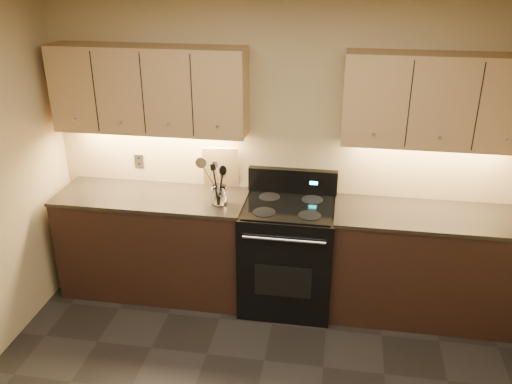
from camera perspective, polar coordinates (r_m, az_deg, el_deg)
ceiling at (r=2.35m, az=-2.14°, el=18.67°), size 4.00×4.00×0.00m
wall_back at (r=4.58m, az=3.03°, el=4.51°), size 4.00×0.04×2.60m
counter_left at (r=4.89m, az=-10.56°, el=-5.29°), size 1.62×0.62×0.93m
counter_right at (r=4.69m, az=16.96°, el=-7.35°), size 1.46×0.62×0.93m
stove at (r=4.63m, az=3.35°, el=-6.49°), size 0.76×0.68×1.14m
upper_cab_left at (r=4.55m, az=-11.20°, el=10.52°), size 1.60×0.30×0.70m
upper_cab_right at (r=4.33m, az=18.85°, el=9.04°), size 1.44×0.30×0.70m
outlet_plate at (r=4.94m, az=-12.20°, el=3.23°), size 0.08×0.01×0.12m
utensil_crock at (r=4.43m, az=-3.93°, el=-0.37°), size 0.13×0.13×0.16m
cutting_board at (r=4.68m, az=-3.74°, el=2.60°), size 0.32×0.13×0.38m
wooden_spoon at (r=4.39m, az=-4.50°, el=0.64°), size 0.15×0.11×0.29m
black_spoon at (r=4.39m, az=-4.02°, el=0.98°), size 0.12×0.10×0.34m
black_turner at (r=4.36m, az=-4.01°, el=0.86°), size 0.16×0.15×0.35m
steel_spatula at (r=4.38m, az=-3.63°, el=1.16°), size 0.17×0.12×0.37m
steel_skimmer at (r=4.35m, az=-3.48°, el=1.29°), size 0.28×0.11×0.40m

